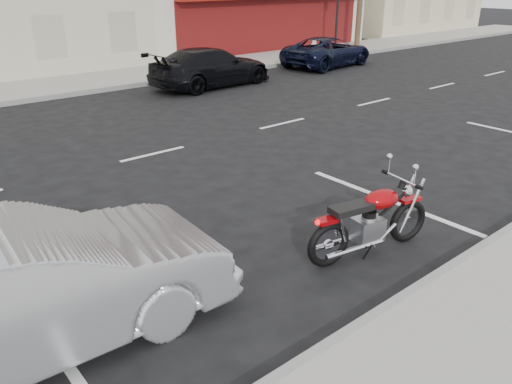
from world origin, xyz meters
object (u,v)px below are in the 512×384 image
Objects in this scene: fire_hydrant at (314,45)px; car_far at (211,67)px; sedan_silver at (15,292)px; traffic_light at (339,1)px; suv_far at (328,52)px; motorcycle at (410,212)px.

fire_hydrant is 0.15× the size of car_far.
fire_hydrant is 0.16× the size of sedan_silver.
car_far is at bearing -160.00° from fire_hydrant.
sedan_silver is at bearing 132.31° from car_far.
car_far is (-8.56, -3.12, 0.16)m from fire_hydrant.
traffic_light is 0.83× the size of sedan_silver.
suv_far is at bearing -53.83° from sedan_silver.
fire_hydrant is at bearing 173.64° from traffic_light.
suv_far reaches higher than motorcycle.
motorcycle is at bearing -99.70° from sedan_silver.
motorcycle is 12.30m from car_far.
sedan_silver reaches higher than car_far.
suv_far reaches higher than fire_hydrant.
motorcycle reaches higher than fire_hydrant.
car_far reaches higher than motorcycle.
suv_far is (-3.53, -2.62, -1.92)m from traffic_light.
suv_far is at bearing -91.60° from car_far.
sedan_silver is at bearing -143.69° from fire_hydrant.
car_far is at bearing -40.29° from sedan_silver.
car_far is (-10.06, -2.95, -1.86)m from traffic_light.
motorcycle is 0.44× the size of car_far.
car_far is at bearing 79.64° from motorcycle.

